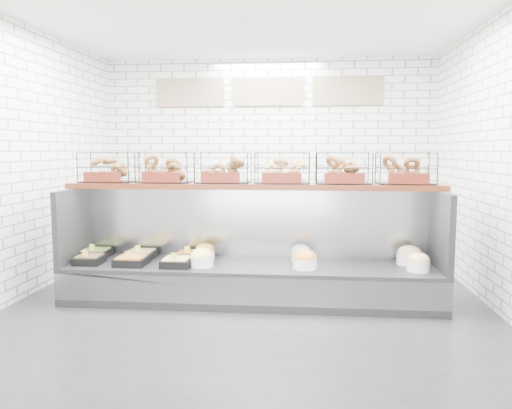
# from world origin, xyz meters

# --- Properties ---
(ground) EXTENTS (5.50, 5.50, 0.00)m
(ground) POSITION_xyz_m (0.00, 0.00, 0.00)
(ground) COLOR black
(ground) RESTS_ON ground
(room_shell) EXTENTS (5.02, 5.51, 3.01)m
(room_shell) POSITION_xyz_m (0.00, 0.60, 2.06)
(room_shell) COLOR white
(room_shell) RESTS_ON ground
(display_case) EXTENTS (4.00, 0.90, 1.20)m
(display_case) POSITION_xyz_m (-0.01, 0.35, 0.33)
(display_case) COLOR black
(display_case) RESTS_ON ground
(bagel_shelf) EXTENTS (4.10, 0.50, 0.40)m
(bagel_shelf) POSITION_xyz_m (-0.00, 0.52, 1.39)
(bagel_shelf) COLOR #441B0E
(bagel_shelf) RESTS_ON display_case
(prep_counter) EXTENTS (4.00, 0.60, 1.20)m
(prep_counter) POSITION_xyz_m (-0.01, 2.43, 0.47)
(prep_counter) COLOR #93969B
(prep_counter) RESTS_ON ground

